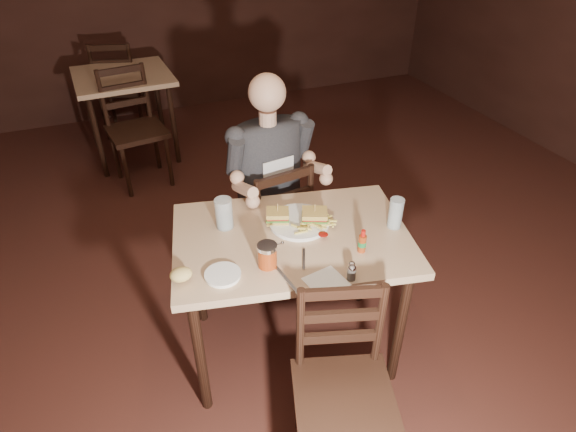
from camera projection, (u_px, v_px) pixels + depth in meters
name	position (u px, v px, depth m)	size (l,w,h in m)	color
room_shell	(323.00, 86.00, 2.10)	(7.00, 7.00, 7.00)	black
main_table	(292.00, 251.00, 2.30)	(1.23, 0.95, 0.77)	tan
bg_table	(124.00, 84.00, 4.20)	(0.83, 0.83, 0.77)	tan
chair_far	(270.00, 223.00, 2.90)	(0.41, 0.45, 0.88)	black
chair_near	(344.00, 399.00, 1.92)	(0.40, 0.44, 0.87)	black
bg_chair_far	(122.00, 87.00, 4.74)	(0.43, 0.47, 0.94)	black
bg_chair_near	(137.00, 131.00, 3.90)	(0.43, 0.48, 0.94)	black
diner	(272.00, 158.00, 2.60)	(0.52, 0.41, 0.90)	#2E2F33
dinner_plate	(299.00, 223.00, 2.32)	(0.29, 0.29, 0.02)	white
sandwich_left	(278.00, 213.00, 2.29)	(0.11, 0.09, 0.10)	tan
sandwich_right	(315.00, 213.00, 2.29)	(0.12, 0.10, 0.10)	tan
fries_pile	(315.00, 224.00, 2.27)	(0.24, 0.17, 0.04)	#D8C754
ketchup_dollop	(323.00, 234.00, 2.22)	(0.05, 0.05, 0.01)	maroon
glass_left	(224.00, 213.00, 2.27)	(0.08, 0.08, 0.15)	silver
glass_right	(396.00, 213.00, 2.27)	(0.07, 0.07, 0.15)	silver
hot_sauce	(362.00, 241.00, 2.12)	(0.04, 0.04, 0.12)	#8E3310
salt_shaker	(351.00, 268.00, 2.02)	(0.03, 0.03, 0.05)	white
pepper_shaker	(352.00, 273.00, 1.99)	(0.04, 0.04, 0.07)	#38332D
syrup_dispenser	(267.00, 255.00, 2.05)	(0.09, 0.09, 0.11)	#8E3310
napkin	(326.00, 282.00, 1.99)	(0.15, 0.14, 0.00)	white
knife	(290.00, 284.00, 1.97)	(0.01, 0.23, 0.01)	silver
fork	(304.00, 259.00, 2.10)	(0.01, 0.14, 0.00)	silver
side_plate	(223.00, 275.00, 2.02)	(0.15, 0.15, 0.01)	white
bread_roll	(181.00, 274.00, 1.97)	(0.09, 0.08, 0.06)	#DEBC65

